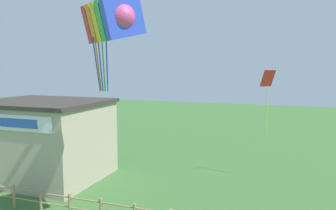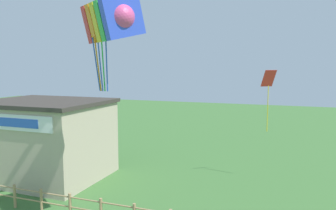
% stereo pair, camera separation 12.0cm
% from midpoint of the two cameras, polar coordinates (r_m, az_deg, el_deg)
% --- Properties ---
extents(seaside_building, '(7.74, 6.30, 5.10)m').
position_cam_midpoint_polar(seaside_building, '(23.02, -20.42, -5.53)').
color(seaside_building, '#B7A88E').
rests_on(seaside_building, ground_plane).
extents(kite_rainbow_parafoil, '(3.35, 3.13, 3.88)m').
position_cam_midpoint_polar(kite_rainbow_parafoil, '(14.04, -9.44, 14.41)').
color(kite_rainbow_parafoil, '#E54C8C').
extents(kite_red_diamond, '(0.97, 0.92, 3.93)m').
position_cam_midpoint_polar(kite_red_diamond, '(21.68, 17.24, 3.04)').
color(kite_red_diamond, red).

